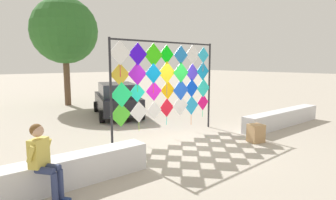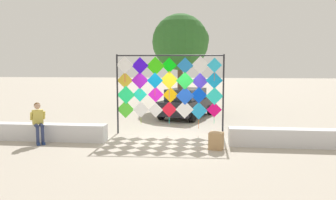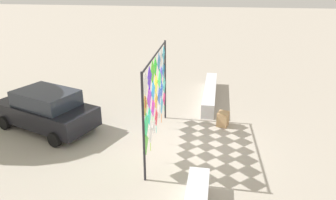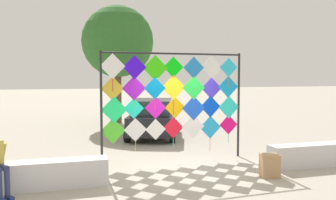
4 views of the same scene
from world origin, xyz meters
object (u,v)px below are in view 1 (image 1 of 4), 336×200
Objects in this scene: seated_vendor at (44,158)px; cardboard_box_large at (256,133)px; parked_car at (117,99)px; kite_display_rack at (167,80)px; tree_broadleaf at (65,31)px.

seated_vendor reaches higher than cardboard_box_large.
parked_car is 6.86m from cardboard_box_large.
cardboard_box_large is (1.82, -2.29, -1.68)m from kite_display_rack.
kite_display_rack reaches higher than cardboard_box_large.
tree_broadleaf is at bearing 97.96° from parked_car.
tree_broadleaf is (4.32, 11.40, 3.46)m from seated_vendor.
seated_vendor is 12.67m from tree_broadleaf.
parked_car is 0.70× the size of tree_broadleaf.
parked_car is 7.57× the size of cardboard_box_large.
tree_broadleaf is at bearing 100.01° from cardboard_box_large.
tree_broadleaf reaches higher than seated_vendor.
kite_display_rack is at bearing 25.07° from seated_vendor.
parked_car reaches higher than seated_vendor.
seated_vendor is 0.24× the size of tree_broadleaf.
kite_display_rack reaches higher than parked_car.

